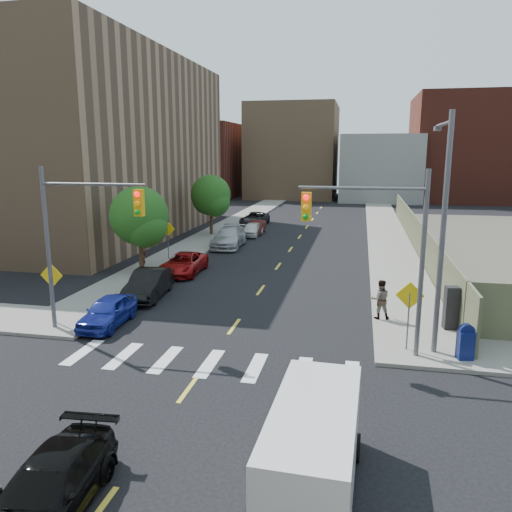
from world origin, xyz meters
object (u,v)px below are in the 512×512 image
at_px(parked_car_red, 184,264).
at_px(parked_car_white, 252,229).
at_px(mailbox, 466,342).
at_px(black_sedan, 49,489).
at_px(parked_car_black, 149,284).
at_px(cargo_van, 314,445).
at_px(payphone, 451,308).
at_px(pedestrian_east, 380,299).
at_px(parked_car_silver, 229,237).
at_px(parked_car_grey, 255,219).
at_px(parked_car_blue, 108,311).
at_px(parked_car_maroon, 256,227).
at_px(pedestrian_west, 142,258).

distance_m(parked_car_red, parked_car_white, 14.81).
height_order(parked_car_red, mailbox, mailbox).
relative_size(black_sedan, mailbox, 3.17).
bearing_deg(mailbox, parked_car_white, 107.02).
bearing_deg(parked_car_white, parked_car_black, -91.35).
bearing_deg(cargo_van, black_sedan, -158.34).
relative_size(parked_car_black, black_sedan, 1.05).
bearing_deg(payphone, pedestrian_east, 157.10).
bearing_deg(parked_car_silver, parked_car_red, -95.90).
bearing_deg(parked_car_black, black_sedan, -79.32).
bearing_deg(parked_car_red, parked_car_grey, 88.41).
xyz_separation_m(parked_car_blue, parked_car_black, (0.00, 4.42, 0.09)).
bearing_deg(parked_car_maroon, pedestrian_west, -104.22).
height_order(parked_car_grey, cargo_van, cargo_van).
bearing_deg(black_sedan, parked_car_blue, 108.02).
distance_m(parked_car_white, parked_car_grey, 6.86).
xyz_separation_m(parked_car_white, mailbox, (13.49, -25.50, 0.17)).
xyz_separation_m(parked_car_silver, pedestrian_east, (11.29, -15.94, 0.26)).
xyz_separation_m(parked_car_grey, pedestrian_west, (-2.68, -21.76, 0.26)).
bearing_deg(mailbox, parked_car_silver, 114.58).
bearing_deg(parked_car_silver, pedestrian_west, -111.36).
bearing_deg(parked_car_maroon, parked_car_silver, -97.09).
relative_size(cargo_van, payphone, 2.59).
bearing_deg(parked_car_white, cargo_van, -73.33).
distance_m(parked_car_red, pedestrian_west, 2.71).
bearing_deg(parked_car_grey, parked_car_blue, -85.66).
distance_m(parked_car_blue, pedestrian_east, 12.18).
height_order(parked_car_blue, parked_car_black, parked_car_black).
height_order(parked_car_grey, black_sedan, parked_car_grey).
bearing_deg(parked_car_blue, parked_car_grey, 87.43).
bearing_deg(parked_car_white, parked_car_red, -92.59).
distance_m(mailbox, pedestrian_west, 20.30).
xyz_separation_m(parked_car_blue, parked_car_red, (0.00, 9.74, -0.00)).
height_order(parked_car_maroon, pedestrian_west, pedestrian_west).
relative_size(parked_car_white, parked_car_grey, 0.76).
distance_m(mailbox, pedestrian_east, 4.95).
relative_size(cargo_van, pedestrian_east, 2.67).
distance_m(black_sedan, mailbox, 14.32).
distance_m(parked_car_blue, mailbox, 14.73).
distance_m(parked_car_blue, parked_car_black, 4.42).
relative_size(parked_car_black, mailbox, 3.33).
relative_size(parked_car_blue, parked_car_silver, 0.70).
relative_size(parked_car_silver, cargo_van, 1.13).
height_order(mailbox, pedestrian_east, pedestrian_east).
distance_m(parked_car_white, pedestrian_west, 15.51).
xyz_separation_m(parked_car_blue, black_sedan, (4.54, -11.09, -0.03)).
relative_size(parked_car_white, black_sedan, 0.87).
height_order(parked_car_blue, parked_car_grey, parked_car_grey).
height_order(parked_car_blue, parked_car_silver, parked_car_silver).
distance_m(parked_car_black, pedestrian_east, 11.89).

